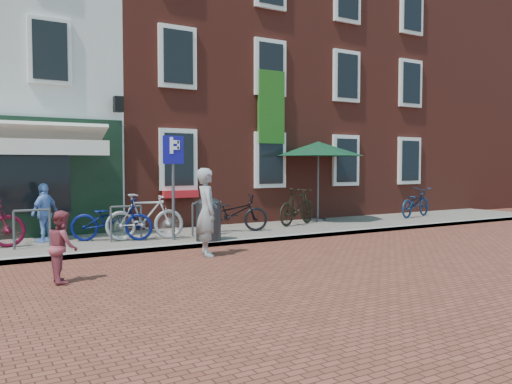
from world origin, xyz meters
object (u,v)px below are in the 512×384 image
bicycle_4 (233,213)px  bicycle_5 (297,206)px  boy (62,246)px  bicycle_2 (112,220)px  parking_sign (173,168)px  parasol (318,146)px  cafe_person (45,213)px  bicycle_6 (415,203)px  litter_bin (208,217)px  bicycle_3 (145,217)px  woman (207,212)px

bicycle_4 → bicycle_5: bearing=-62.5°
boy → bicycle_2: boy is taller
parking_sign → parasol: 5.67m
parasol → boy: (-8.38, -4.37, -1.87)m
parking_sign → cafe_person: size_ratio=1.81×
parking_sign → parasol: size_ratio=0.87×
parasol → bicycle_5: parasol is taller
parking_sign → boy: size_ratio=2.13×
bicycle_4 → bicycle_6: (7.08, 0.26, 0.00)m
bicycle_6 → bicycle_2: bearing=75.5°
litter_bin → bicycle_3: bearing=144.7°
bicycle_2 → bicycle_4: (3.17, 0.04, 0.00)m
woman → bicycle_2: 2.73m
parking_sign → woman: 2.01m
cafe_person → bicycle_6: cafe_person is taller
boy → bicycle_5: size_ratio=0.63×
litter_bin → bicycle_3: bicycle_3 is taller
litter_bin → parasol: size_ratio=0.38×
bicycle_3 → bicycle_5: bearing=-71.7°
bicycle_3 → litter_bin: bearing=-115.1°
bicycle_5 → bicycle_6: (4.73, -0.15, -0.05)m
litter_bin → parking_sign: (-0.65, 0.53, 1.12)m
litter_bin → boy: bearing=-147.8°
parking_sign → bicycle_6: parking_sign is taller
bicycle_5 → bicycle_2: bearing=72.7°
cafe_person → bicycle_5: size_ratio=0.74×
parasol → bicycle_5: (-1.17, -0.55, -1.79)m
cafe_person → bicycle_2: size_ratio=0.72×
bicycle_4 → bicycle_5: bicycle_5 is taller
litter_bin → bicycle_4: litter_bin is taller
cafe_person → bicycle_5: bearing=138.8°
litter_bin → parking_sign: parking_sign is taller
parking_sign → parasol: bearing=16.2°
cafe_person → bicycle_3: cafe_person is taller
woman → bicycle_6: size_ratio=0.96×
woman → bicycle_4: bearing=-24.9°
cafe_person → litter_bin: bearing=112.7°
woman → bicycle_2: (-1.29, 2.38, -0.31)m
parking_sign → bicycle_6: bearing=5.6°
woman → bicycle_3: 2.23m
boy → bicycle_3: bearing=-36.0°
bicycle_4 → litter_bin: bearing=150.4°
parasol → bicycle_4: 4.09m
parasol → bicycle_2: bearing=-171.6°
litter_bin → bicycle_4: (1.24, 1.15, -0.06)m
parasol → boy: parasol is taller
bicycle_5 → bicycle_6: 4.73m
litter_bin → bicycle_6: litter_bin is taller
litter_bin → woman: 1.45m
litter_bin → bicycle_6: bearing=9.6°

